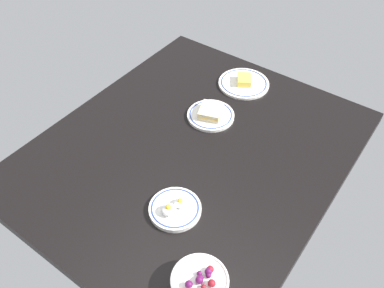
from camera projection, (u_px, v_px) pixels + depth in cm
name	position (u px, v px, depth cm)	size (l,w,h in cm)	color
dining_table	(192.00, 151.00, 153.17)	(123.21, 103.68, 4.00)	black
plate_sandwich	(211.00, 114.00, 163.13)	(18.99, 18.99, 4.44)	white
plate_eggs	(175.00, 208.00, 130.71)	(17.08, 17.08, 5.16)	white
bowl_berries	(200.00, 284.00, 110.86)	(16.01, 16.01, 7.52)	white
plate_cheese	(244.00, 83.00, 178.51)	(22.21, 22.21, 3.94)	white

